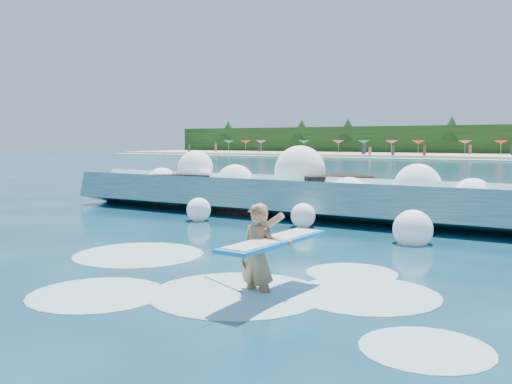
# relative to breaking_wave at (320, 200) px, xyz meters

# --- Properties ---
(ground) EXTENTS (200.00, 200.00, 0.00)m
(ground) POSITION_rel_breaking_wave_xyz_m (-1.14, -6.46, -0.58)
(ground) COLOR #072A3A
(ground) RESTS_ON ground
(breaking_wave) EXTENTS (19.26, 2.94, 1.66)m
(breaking_wave) POSITION_rel_breaking_wave_xyz_m (0.00, 0.00, 0.00)
(breaking_wave) COLOR #32727E
(breaking_wave) RESTS_ON ground
(rock_cluster) EXTENTS (8.74, 3.61, 1.57)m
(rock_cluster) POSITION_rel_breaking_wave_xyz_m (-3.09, 0.66, -0.08)
(rock_cluster) COLOR black
(rock_cluster) RESTS_ON ground
(surfer_with_board) EXTENTS (0.94, 2.95, 1.81)m
(surfer_with_board) POSITION_rel_breaking_wave_xyz_m (3.33, -8.99, 0.09)
(surfer_with_board) COLOR #9E724A
(surfer_with_board) RESTS_ON ground
(wave_spray) EXTENTS (14.97, 5.09, 2.49)m
(wave_spray) POSITION_rel_breaking_wave_xyz_m (-0.51, 0.04, 0.51)
(wave_spray) COLOR white
(wave_spray) RESTS_ON ground
(surf_foam) EXTENTS (9.27, 5.67, 0.15)m
(surf_foam) POSITION_rel_breaking_wave_xyz_m (2.21, -8.59, -0.58)
(surf_foam) COLOR silver
(surf_foam) RESTS_ON ground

